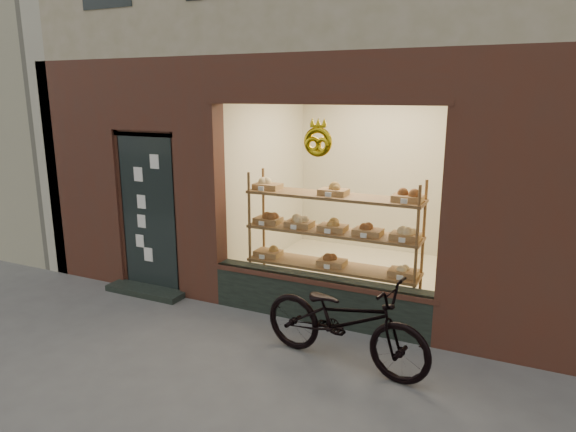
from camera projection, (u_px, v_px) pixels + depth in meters
The scene contains 3 objects.
ground at pixel (181, 404), 4.52m from camera, with size 90.00×90.00×0.00m, color #545454.
display_shelf at pixel (332, 243), 6.38m from camera, with size 2.20×0.45×1.70m.
bicycle at pixel (344, 320), 5.09m from camera, with size 0.63×1.81×0.95m, color black.
Camera 1 is at (2.56, -3.22, 2.67)m, focal length 32.00 mm.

